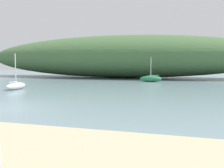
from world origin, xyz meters
TOP-DOWN VIEW (x-y plane):
  - ground_plane at (0.00, 0.00)m, footprint 120.00×120.00m
  - distant_hill at (-1.84, 27.20)m, footprint 44.79×11.51m
  - sailboat_mid_channel at (-5.37, 7.32)m, footprint 0.99×2.62m
  - sailboat_near_shore at (4.11, 19.17)m, footprint 2.58×1.16m

SIDE VIEW (x-z plane):
  - ground_plane at x=0.00m, z-range 0.00..0.00m
  - sailboat_mid_channel at x=-5.37m, z-range -1.17..1.79m
  - sailboat_near_shore at x=4.11m, z-range -1.04..1.80m
  - distant_hill at x=-1.84m, z-range 0.00..6.38m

